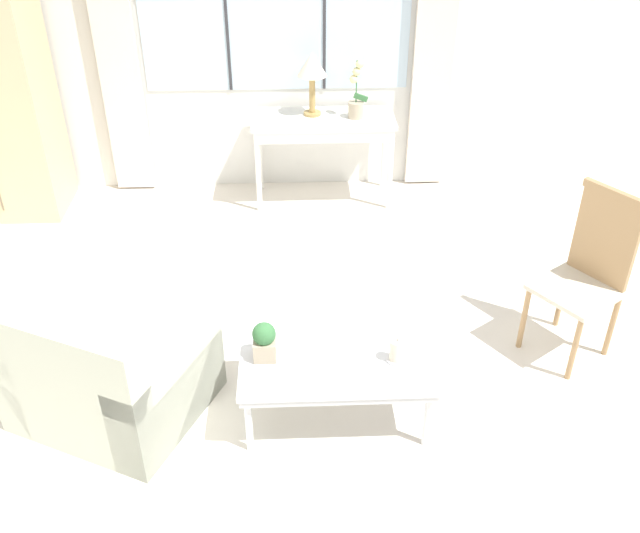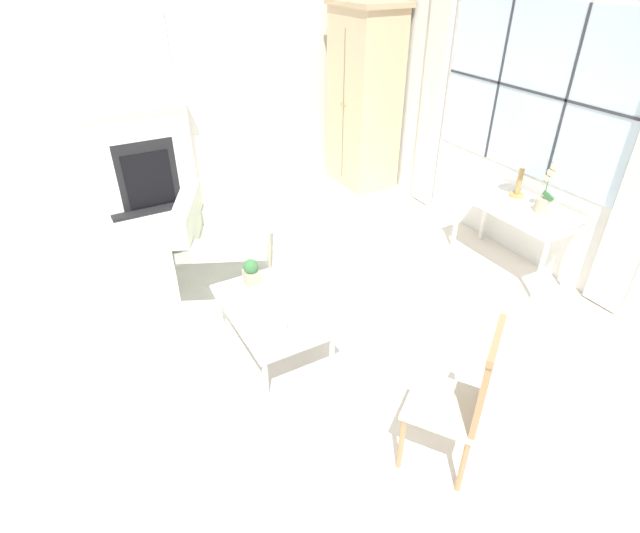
% 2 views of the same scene
% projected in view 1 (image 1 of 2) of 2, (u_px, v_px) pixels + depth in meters
% --- Properties ---
extents(ground_plane, '(14.00, 14.00, 0.00)m').
position_uv_depth(ground_plane, '(279.00, 417.00, 4.11)').
color(ground_plane, silver).
extents(wall_back_windowed, '(7.20, 0.14, 2.80)m').
position_uv_depth(wall_back_windowed, '(276.00, 28.00, 5.86)').
color(wall_back_windowed, silver).
rests_on(wall_back_windowed, ground_plane).
extents(console_table, '(1.19, 0.50, 0.76)m').
position_uv_depth(console_table, '(323.00, 127.00, 6.00)').
color(console_table, white).
rests_on(console_table, ground_plane).
extents(table_lamp, '(0.25, 0.25, 0.53)m').
position_uv_depth(table_lamp, '(312.00, 68.00, 5.78)').
color(table_lamp, '#9E7F47').
rests_on(table_lamp, console_table).
extents(potted_orchid, '(0.16, 0.13, 0.48)m').
position_uv_depth(potted_orchid, '(356.00, 97.00, 5.85)').
color(potted_orchid, tan).
rests_on(potted_orchid, console_table).
extents(armchair_upholstered, '(1.23, 1.17, 0.84)m').
position_uv_depth(armchair_upholstered, '(108.00, 374.00, 4.00)').
color(armchair_upholstered, beige).
rests_on(armchair_upholstered, ground_plane).
extents(side_chair_wooden, '(0.61, 0.61, 1.09)m').
position_uv_depth(side_chair_wooden, '(590.00, 266.00, 4.33)').
color(side_chair_wooden, beige).
rests_on(side_chair_wooden, ground_plane).
extents(coffee_table, '(1.06, 0.66, 0.41)m').
position_uv_depth(coffee_table, '(336.00, 361.00, 3.95)').
color(coffee_table, silver).
rests_on(coffee_table, ground_plane).
extents(potted_plant_small, '(0.13, 0.13, 0.23)m').
position_uv_depth(potted_plant_small, '(264.00, 341.00, 3.85)').
color(potted_plant_small, tan).
rests_on(potted_plant_small, coffee_table).
extents(pillar_candle, '(0.11, 0.11, 0.15)m').
position_uv_depth(pillar_candle, '(396.00, 351.00, 3.86)').
color(pillar_candle, silver).
rests_on(pillar_candle, coffee_table).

